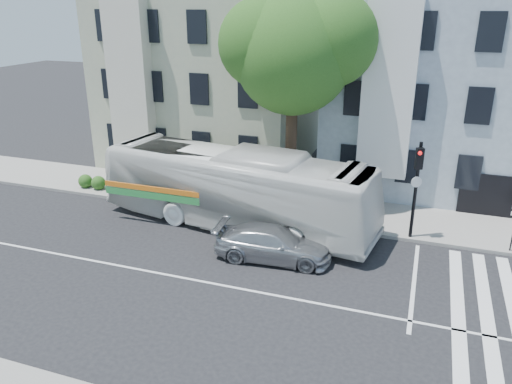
% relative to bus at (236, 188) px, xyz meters
% --- Properties ---
extents(ground, '(120.00, 120.00, 0.00)m').
position_rel_bus_xyz_m(ground, '(1.66, -5.20, -1.83)').
color(ground, black).
rests_on(ground, ground).
extents(sidewalk_far, '(80.00, 4.00, 0.15)m').
position_rel_bus_xyz_m(sidewalk_far, '(1.66, 2.80, -1.75)').
color(sidewalk_far, gray).
rests_on(sidewalk_far, ground).
extents(building_left, '(12.00, 10.00, 11.00)m').
position_rel_bus_xyz_m(building_left, '(-5.34, 9.80, 3.67)').
color(building_left, '#A3AA8E').
rests_on(building_left, ground).
extents(building_right, '(12.00, 10.00, 11.00)m').
position_rel_bus_xyz_m(building_right, '(8.66, 9.80, 3.67)').
color(building_right, '#8B99A5').
rests_on(building_right, ground).
extents(street_tree, '(7.30, 5.90, 11.10)m').
position_rel_bus_xyz_m(street_tree, '(1.72, 3.54, 6.01)').
color(street_tree, '#2D2116').
rests_on(street_tree, ground).
extents(bus, '(4.91, 13.41, 3.65)m').
position_rel_bus_xyz_m(bus, '(0.00, 0.00, 0.00)').
color(bus, silver).
rests_on(bus, ground).
extents(sedan, '(2.32, 4.89, 1.38)m').
position_rel_bus_xyz_m(sedan, '(2.62, -2.60, -1.14)').
color(sedan, '#B4B7BC').
rests_on(sedan, ground).
extents(hedge, '(8.52, 2.24, 0.70)m').
position_rel_bus_xyz_m(hedge, '(-5.38, 1.60, -1.33)').
color(hedge, '#2C531A').
rests_on(hedge, sidewalk_far).
extents(traffic_signal, '(0.44, 0.54, 4.44)m').
position_rel_bus_xyz_m(traffic_signal, '(7.79, 0.96, 1.04)').
color(traffic_signal, black).
rests_on(traffic_signal, ground).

